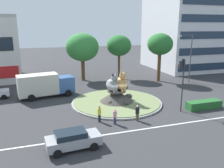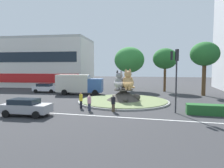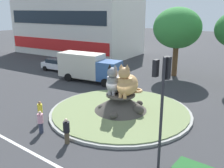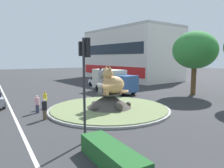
{
  "view_description": "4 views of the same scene",
  "coord_description": "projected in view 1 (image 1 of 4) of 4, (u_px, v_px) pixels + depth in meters",
  "views": [
    {
      "loc": [
        -8.86,
        -25.51,
        9.24
      ],
      "look_at": [
        -0.27,
        1.04,
        2.18
      ],
      "focal_mm": 36.93,
      "sensor_mm": 36.0,
      "label": 1
    },
    {
      "loc": [
        4.72,
        -24.22,
        4.08
      ],
      "look_at": [
        -1.85,
        1.56,
        2.07
      ],
      "focal_mm": 32.45,
      "sensor_mm": 36.0,
      "label": 2
    },
    {
      "loc": [
        10.78,
        -15.24,
        7.92
      ],
      "look_at": [
        -0.45,
        -0.51,
        2.42
      ],
      "focal_mm": 40.9,
      "sensor_mm": 36.0,
      "label": 3
    },
    {
      "loc": [
        16.58,
        -9.44,
        4.78
      ],
      "look_at": [
        0.9,
        -0.22,
        2.51
      ],
      "focal_mm": 33.96,
      "sensor_mm": 36.0,
      "label": 4
    }
  ],
  "objects": [
    {
      "name": "ground_plane",
      "position": [
        117.0,
        103.0,
        28.45
      ],
      "size": [
        160.0,
        160.0,
        0.0
      ],
      "primitive_type": "plane",
      "color": "#333335"
    },
    {
      "name": "lane_centreline",
      "position": [
        144.0,
        129.0,
        21.25
      ],
      "size": [
        112.0,
        0.2,
        0.01
      ],
      "primitive_type": "cube",
      "color": "silver",
      "rests_on": "ground"
    },
    {
      "name": "roundabout_island",
      "position": [
        117.0,
        99.0,
        28.33
      ],
      "size": [
        11.04,
        11.04,
        1.57
      ],
      "color": "gray",
      "rests_on": "ground"
    },
    {
      "name": "cat_statue_grey",
      "position": [
        113.0,
        84.0,
        27.67
      ],
      "size": [
        1.69,
        2.6,
        2.36
      ],
      "rotation": [
        0.0,
        0.0,
        -1.37
      ],
      "color": "gray",
      "rests_on": "roundabout_island"
    },
    {
      "name": "cat_statue_calico",
      "position": [
        121.0,
        83.0,
        28.02
      ],
      "size": [
        1.65,
        2.57,
        2.54
      ],
      "rotation": [
        0.0,
        0.0,
        -1.45
      ],
      "color": "tan",
      "rests_on": "roundabout_island"
    },
    {
      "name": "traffic_light_mast",
      "position": [
        182.0,
        74.0,
        24.69
      ],
      "size": [
        0.76,
        0.48,
        5.84
      ],
      "rotation": [
        0.0,
        0.0,
        1.45
      ],
      "color": "#2D2D33",
      "rests_on": "ground"
    },
    {
      "name": "office_tower",
      "position": [
        197.0,
        12.0,
        50.28
      ],
      "size": [
        19.17,
        15.84,
        24.2
      ],
      "rotation": [
        0.0,
        0.0,
        -0.01
      ],
      "color": "silver",
      "rests_on": "ground"
    },
    {
      "name": "clipped_hedge_strip",
      "position": [
        204.0,
        105.0,
        26.45
      ],
      "size": [
        4.22,
        1.2,
        0.9
      ],
      "primitive_type": "cube",
      "color": "#235B28",
      "rests_on": "ground"
    },
    {
      "name": "broadleaf_tree_behind_island",
      "position": [
        119.0,
        46.0,
        40.59
      ],
      "size": [
        4.32,
        4.32,
        7.72
      ],
      "color": "brown",
      "rests_on": "ground"
    },
    {
      "name": "second_tree_near_tower",
      "position": [
        82.0,
        47.0,
        38.99
      ],
      "size": [
        5.57,
        5.57,
        8.11
      ],
      "color": "brown",
      "rests_on": "ground"
    },
    {
      "name": "third_tree_left",
      "position": [
        160.0,
        45.0,
        38.2
      ],
      "size": [
        4.21,
        4.21,
        8.09
      ],
      "color": "brown",
      "rests_on": "ground"
    },
    {
      "name": "streetlight_arm",
      "position": [
        189.0,
        55.0,
        37.86
      ],
      "size": [
        2.68,
        0.26,
        7.9
      ],
      "rotation": [
        0.0,
        0.0,
        3.17
      ],
      "color": "#4C4C51",
      "rests_on": "ground"
    },
    {
      "name": "pedestrian_black_shirt",
      "position": [
        137.0,
        113.0,
        22.9
      ],
      "size": [
        0.4,
        0.4,
        1.64
      ],
      "rotation": [
        0.0,
        0.0,
        2.71
      ],
      "color": "brown",
      "rests_on": "ground"
    },
    {
      "name": "pedestrian_yellow_shirt",
      "position": [
        99.0,
        114.0,
        22.62
      ],
      "size": [
        0.35,
        0.35,
        1.65
      ],
      "rotation": [
        0.0,
        0.0,
        5.32
      ],
      "color": "black",
      "rests_on": "ground"
    },
    {
      "name": "pedestrian_pink_shirt",
      "position": [
        115.0,
        116.0,
        22.13
      ],
      "size": [
        0.38,
        0.38,
        1.55
      ],
      "rotation": [
        0.0,
        0.0,
        6.17
      ],
      "color": "#33384C",
      "rests_on": "ground"
    },
    {
      "name": "hatchback_near_shophouse",
      "position": [
        73.0,
        139.0,
        17.65
      ],
      "size": [
        4.28,
        2.19,
        1.48
      ],
      "rotation": [
        0.0,
        0.0,
        0.08
      ],
      "color": "#99999E",
      "rests_on": "ground"
    },
    {
      "name": "delivery_box_truck",
      "position": [
        45.0,
        85.0,
        30.47
      ],
      "size": [
        7.47,
        3.44,
        3.13
      ],
      "rotation": [
        0.0,
        0.0,
        0.16
      ],
      "color": "#335693",
      "rests_on": "ground"
    }
  ]
}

